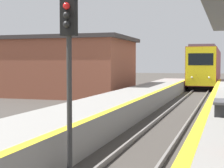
% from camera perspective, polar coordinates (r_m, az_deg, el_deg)
% --- Properties ---
extents(train, '(2.85, 22.88, 4.53)m').
position_cam_1_polar(train, '(47.05, 14.25, 2.60)').
color(train, black).
rests_on(train, ground).
extents(signal_near, '(0.36, 0.31, 4.24)m').
position_cam_1_polar(signal_near, '(8.57, -6.59, 4.86)').
color(signal_near, '#2D2D2D').
rests_on(signal_near, ground).
extents(bench, '(0.44, 1.51, 0.92)m').
position_cam_1_polar(bench, '(12.77, 16.51, -2.39)').
color(bench, '#4C4C51').
rests_on(bench, platform_right).
extents(station_building, '(14.63, 7.92, 4.84)m').
position_cam_1_polar(station_building, '(32.33, -10.06, 2.65)').
color(station_building, brown).
rests_on(station_building, ground).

